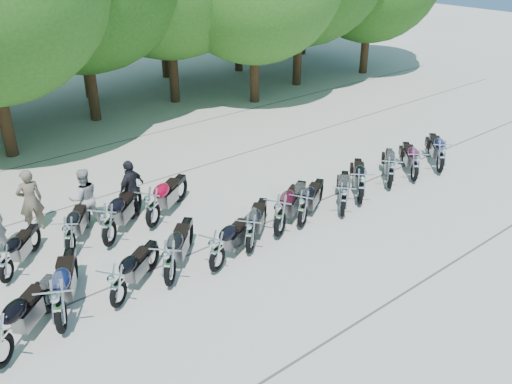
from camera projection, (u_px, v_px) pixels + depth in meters
ground at (292, 250)px, 14.11m from camera, size 90.00×90.00×0.00m
motorcycle_1 at (59, 305)px, 10.92m from camera, size 1.88×2.56×1.42m
motorcycle_2 at (117, 285)px, 11.70m from camera, size 2.17×1.77×1.23m
motorcycle_3 at (169, 262)px, 12.37m from camera, size 2.23×2.19×1.35m
motorcycle_4 at (217, 250)px, 12.91m from camera, size 2.32×1.52×1.26m
motorcycle_5 at (250, 233)px, 13.65m from camera, size 2.13×1.92×1.25m
motorcycle_6 at (280, 215)px, 14.33m from camera, size 2.54×1.89×1.41m
motorcycle_7 at (303, 208)px, 14.83m from camera, size 2.28×1.69×1.26m
motorcycle_8 at (344, 199)px, 15.39m from camera, size 2.05×1.91×1.22m
motorcycle_9 at (361, 186)px, 16.04m from camera, size 2.15×2.11×1.31m
motorcycle_10 at (391, 172)px, 17.00m from camera, size 2.12×1.94×1.25m
motorcycle_11 at (415, 165)px, 17.48m from camera, size 2.03×2.10×1.27m
motorcycle_12 at (441, 156)px, 18.06m from camera, size 2.22×2.16×1.34m
motorcycle_13 at (4, 263)px, 12.53m from camera, size 1.85×1.94×1.16m
motorcycle_14 at (69, 235)px, 13.57m from camera, size 1.82×2.14×1.23m
motorcycle_15 at (108, 224)px, 13.89m from camera, size 2.37×2.21×1.41m
motorcycle_16 at (152, 207)px, 14.77m from camera, size 2.46×1.97×1.39m
rider_1 at (84, 198)px, 14.88m from camera, size 0.89×0.73×1.71m
rider_2 at (131, 189)px, 15.33m from camera, size 1.11×0.81×1.75m
rider_3 at (30, 201)px, 14.62m from camera, size 0.69×0.48×1.82m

